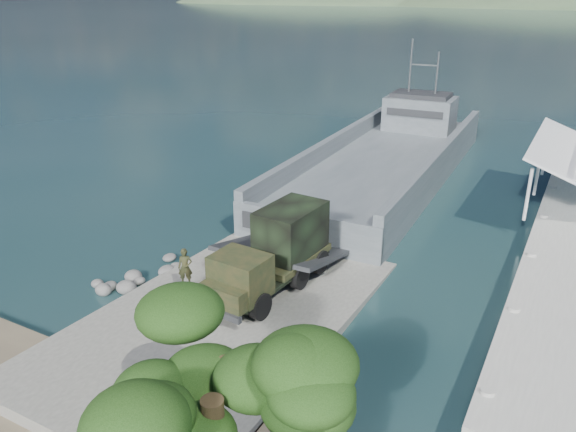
% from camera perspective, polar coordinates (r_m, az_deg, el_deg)
% --- Properties ---
extents(ground, '(1400.00, 1400.00, 0.00)m').
position_cam_1_polar(ground, '(26.51, -5.12, -9.62)').
color(ground, '#193C3C').
rests_on(ground, ground).
extents(boat_ramp, '(10.00, 18.00, 0.50)m').
position_cam_1_polar(boat_ramp, '(25.69, -6.38, -10.15)').
color(boat_ramp, slate).
rests_on(boat_ramp, ground).
extents(shoreline_rocks, '(3.20, 5.60, 0.90)m').
position_cam_1_polar(shoreline_rocks, '(30.31, -14.48, -5.98)').
color(shoreline_rocks, '#565653').
rests_on(shoreline_rocks, ground).
extents(landing_craft, '(10.20, 36.09, 10.63)m').
position_cam_1_polar(landing_craft, '(44.86, 9.75, 4.84)').
color(landing_craft, '#4E565C').
rests_on(landing_craft, ground).
extents(military_truck, '(3.10, 8.05, 3.65)m').
position_cam_1_polar(military_truck, '(26.66, -1.30, -3.66)').
color(military_truck, black).
rests_on(military_truck, boat_ramp).
extents(soldier, '(0.81, 0.73, 1.87)m').
position_cam_1_polar(soldier, '(26.92, -10.34, -5.89)').
color(soldier, black).
rests_on(soldier, boat_ramp).
extents(overhang_tree, '(6.97, 6.42, 6.33)m').
position_cam_1_polar(overhang_tree, '(14.06, -8.30, -16.98)').
color(overhang_tree, '#302113').
rests_on(overhang_tree, ground).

